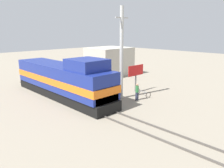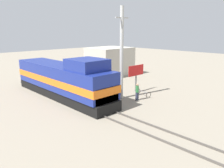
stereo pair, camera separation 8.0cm
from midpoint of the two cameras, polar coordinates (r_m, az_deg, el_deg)
ground_plane at (r=21.26m, az=-6.06°, el=-5.87°), size 120.00×120.00×0.00m
rail_near at (r=20.83m, az=-7.63°, el=-6.12°), size 0.08×28.90×0.15m
rail_far at (r=21.65m, az=-4.57°, el=-5.25°), size 0.08×28.90×0.15m
locomotive at (r=24.04m, az=-12.35°, el=1.00°), size 3.23×15.35×4.60m
utility_pole at (r=22.74m, az=2.62°, el=7.98°), size 1.80×0.38×9.51m
vendor_umbrella at (r=25.34m, az=-3.51°, el=1.49°), size 2.34×2.34×1.99m
billboard_sign at (r=25.75m, az=6.40°, el=3.20°), size 2.60×0.12×3.19m
shrub_cluster at (r=24.80m, az=-3.12°, el=-1.95°), size 0.79×0.79×0.79m
person_bystander at (r=22.92m, az=6.70°, el=-1.86°), size 0.34×0.34×1.79m
bicycle at (r=24.53m, az=8.21°, el=-2.36°), size 1.02×1.90×0.69m
building_block_distant at (r=35.75m, az=-0.51°, el=5.95°), size 6.55×5.25×4.45m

